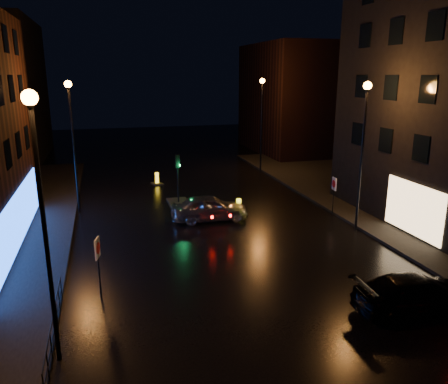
{
  "coord_description": "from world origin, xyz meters",
  "views": [
    {
      "loc": [
        -5.97,
        -14.94,
        8.77
      ],
      "look_at": [
        -0.08,
        6.21,
        2.8
      ],
      "focal_mm": 35.0,
      "sensor_mm": 36.0,
      "label": 1
    }
  ],
  "objects": [
    {
      "name": "street_lamp_lfar",
      "position": [
        -7.8,
        14.0,
        5.56
      ],
      "size": [
        0.44,
        0.44,
        8.37
      ],
      "color": "black",
      "rests_on": "ground"
    },
    {
      "name": "traffic_signal",
      "position": [
        -1.2,
        14.0,
        0.5
      ],
      "size": [
        1.4,
        2.4,
        3.45
      ],
      "color": "black",
      "rests_on": "ground"
    },
    {
      "name": "bollard_near",
      "position": [
        2.17,
        10.76,
        0.22
      ],
      "size": [
        0.93,
        1.24,
        0.99
      ],
      "rotation": [
        0.0,
        0.0,
        0.17
      ],
      "color": "black",
      "rests_on": "ground"
    },
    {
      "name": "building_far_right",
      "position": [
        15.0,
        32.0,
        6.0
      ],
      "size": [
        8.0,
        14.0,
        12.0
      ],
      "primitive_type": "cube",
      "color": "black",
      "rests_on": "ground"
    },
    {
      "name": "pavement_right",
      "position": [
        14.0,
        8.0,
        0.07
      ],
      "size": [
        12.0,
        44.0,
        0.15
      ],
      "primitive_type": "cube",
      "color": "black",
      "rests_on": "ground"
    },
    {
      "name": "street_lamp_rnear",
      "position": [
        7.8,
        6.0,
        5.56
      ],
      "size": [
        0.44,
        0.44,
        8.37
      ],
      "color": "black",
      "rests_on": "ground"
    },
    {
      "name": "street_lamp_rfar",
      "position": [
        7.8,
        22.0,
        5.56
      ],
      "size": [
        0.44,
        0.44,
        8.37
      ],
      "color": "black",
      "rests_on": "ground"
    },
    {
      "name": "dark_sedan",
      "position": [
        5.1,
        -2.59,
        0.73
      ],
      "size": [
        5.13,
        2.26,
        1.46
      ],
      "primitive_type": "imported",
      "rotation": [
        0.0,
        0.0,
        1.53
      ],
      "color": "black",
      "rests_on": "ground"
    },
    {
      "name": "bollard_far",
      "position": [
        -1.95,
        19.99,
        0.21
      ],
      "size": [
        1.03,
        1.27,
        0.97
      ],
      "rotation": [
        0.0,
        0.0,
        0.3
      ],
      "color": "black",
      "rests_on": "ground"
    },
    {
      "name": "guard_railing",
      "position": [
        -8.0,
        -1.0,
        0.74
      ],
      "size": [
        0.05,
        6.04,
        1.0
      ],
      "color": "black",
      "rests_on": "ground"
    },
    {
      "name": "ground",
      "position": [
        0.0,
        0.0,
        0.0
      ],
      "size": [
        120.0,
        120.0,
        0.0
      ],
      "primitive_type": "plane",
      "color": "black",
      "rests_on": "ground"
    },
    {
      "name": "silver_hatchback",
      "position": [
        0.04,
        9.99,
        0.8
      ],
      "size": [
        4.75,
        2.07,
        1.59
      ],
      "primitive_type": "imported",
      "rotation": [
        0.0,
        0.0,
        1.53
      ],
      "color": "#A0A2A8",
      "rests_on": "ground"
    },
    {
      "name": "street_lamp_lnear",
      "position": [
        -7.8,
        -2.0,
        5.56
      ],
      "size": [
        0.44,
        0.44,
        8.37
      ],
      "color": "black",
      "rests_on": "ground"
    },
    {
      "name": "road_sign_left",
      "position": [
        -6.5,
        1.89,
        1.88
      ],
      "size": [
        0.21,
        0.6,
        2.51
      ],
      "rotation": [
        0.0,
        0.0,
        -0.25
      ],
      "color": "black",
      "rests_on": "ground"
    },
    {
      "name": "road_sign_right",
      "position": [
        7.9,
        8.9,
        1.84
      ],
      "size": [
        0.13,
        0.6,
        2.45
      ],
      "rotation": [
        0.0,
        0.0,
        3.04
      ],
      "color": "black",
      "rests_on": "ground"
    }
  ]
}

